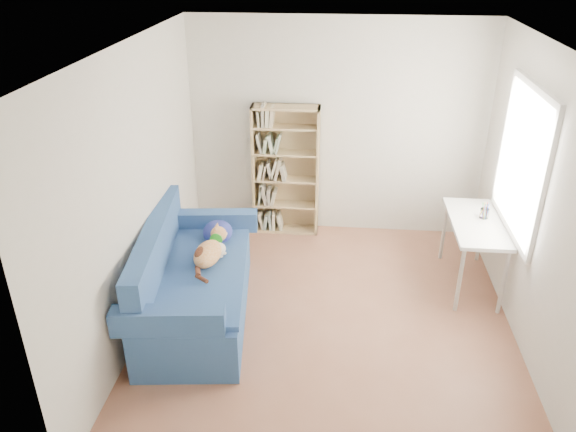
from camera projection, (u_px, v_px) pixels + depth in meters
The scene contains 6 objects.
ground at pixel (328, 321), 5.46m from camera, with size 4.00×4.00×0.00m, color #8D5740.
room_shell at pixel (346, 164), 4.75m from camera, with size 3.54×4.04×2.62m.
sofa at pixel (193, 283), 5.42m from camera, with size 1.13×2.04×0.96m.
bookshelf at pixel (286, 176), 6.83m from camera, with size 0.80×0.25×1.61m.
desk at pixel (476, 228), 5.76m from camera, with size 0.51×1.12×0.75m.
pen_cup at pixel (485, 212), 5.77m from camera, with size 0.09×0.09×0.17m.
Camera 1 is at (0.04, -4.43, 3.37)m, focal length 35.00 mm.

